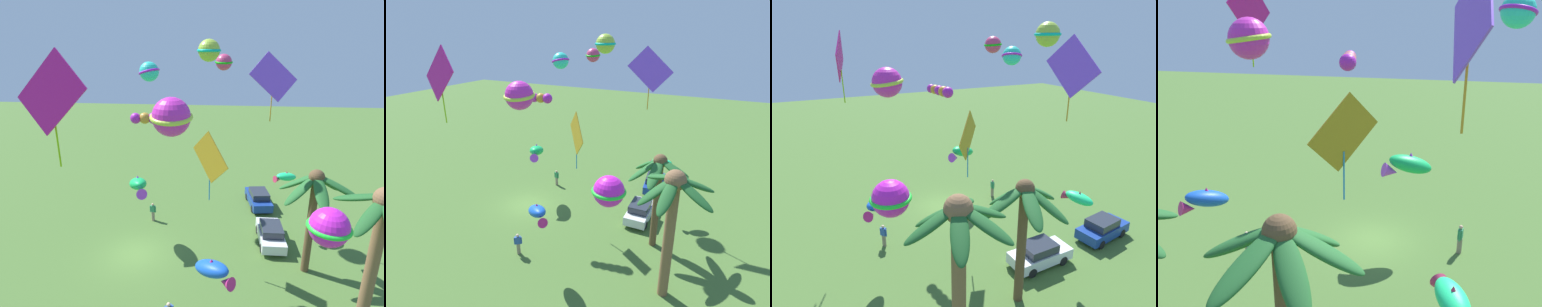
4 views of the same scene
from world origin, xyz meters
The scene contains 18 objects.
ground_plane centered at (0.00, 0.00, 0.00)m, with size 120.00×120.00×0.00m, color #476B2D.
palm_tree_0 centered at (0.53, 11.41, 5.36)m, with size 4.74×4.57×7.03m.
palm_tree_1 centered at (4.90, 13.14, 5.84)m, with size 4.42×4.20×7.97m.
parked_car_0 centered at (-2.35, 9.60, 0.75)m, with size 3.93×1.80×1.51m.
parked_car_1 centered at (-8.14, 9.30, 0.75)m, with size 4.09×2.20×1.51m.
spectator_1 centered at (-4.63, 0.29, 0.81)m, with size 0.30×0.54×1.59m.
kite_diamond_0 centered at (6.75, -0.76, 12.09)m, with size 0.85×3.26×4.65m.
kite_ball_1 centered at (6.69, 10.21, 6.91)m, with size 2.43×2.43×1.63m.
kite_ball_2 centered at (-5.78, 4.69, 13.57)m, with size 2.24×2.24×1.61m.
kite_ball_3 centered at (-6.19, 0.11, 12.01)m, with size 2.25×2.25×1.50m.
kite_diamond_4 centered at (0.36, 5.12, 7.45)m, with size 2.32×2.22×4.41m.
kite_fish_5 centered at (6.46, 5.59, 4.27)m, with size 2.07×2.25×1.24m.
kite_tube_6 centered at (0.88, 2.04, 9.97)m, with size 1.05×2.70×0.73m.
kite_ball_7 centered at (4.83, 3.55, 10.91)m, with size 2.05×2.04×1.75m.
kite_diamond_8 centered at (-3.89, 9.12, 11.83)m, with size 0.82×3.34×4.70m.
kite_fish_9 centered at (-3.92, 10.57, 4.66)m, with size 1.42×1.98×0.84m.
kite_fish_10 centered at (-1.74, 0.01, 4.55)m, with size 2.92×2.11×1.51m.
kite_ball_11 centered at (-0.90, 5.78, 12.97)m, with size 1.10×1.10×0.95m.
Camera 1 is at (18.33, 5.75, 13.84)m, focal length 29.66 mm.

